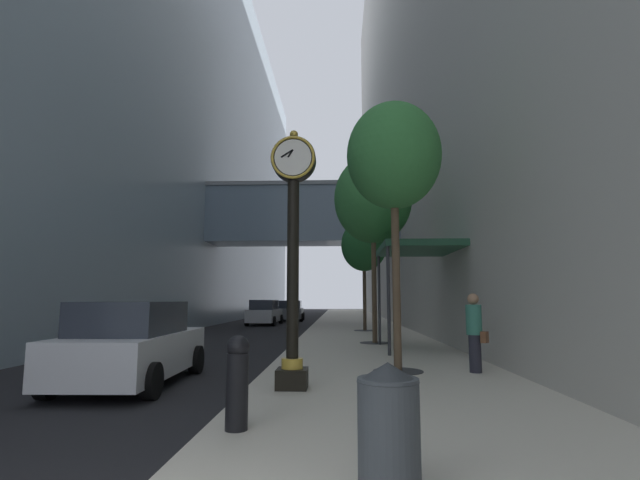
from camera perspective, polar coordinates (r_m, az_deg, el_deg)
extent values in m
plane|color=black|center=(29.07, -1.01, -10.56)|extent=(110.00, 110.00, 0.00)
cube|color=beige|center=(32.03, 4.23, -10.10)|extent=(5.42, 80.00, 0.14)
cube|color=#93A8B7|center=(37.00, -18.78, 14.62)|extent=(9.00, 80.00, 30.44)
cube|color=slate|center=(30.62, -2.02, 2.83)|extent=(12.68, 3.20, 3.51)
cube|color=gray|center=(31.00, -2.00, 6.24)|extent=(12.68, 3.40, 0.24)
cube|color=#B7B2A8|center=(38.56, 15.73, 24.24)|extent=(9.00, 80.00, 43.30)
cube|color=black|center=(8.75, -3.40, -16.40)|extent=(0.55, 0.55, 0.35)
cylinder|color=gold|center=(8.71, -3.39, -14.68)|extent=(0.38, 0.38, 0.18)
cylinder|color=black|center=(8.65, -3.30, -3.37)|extent=(0.22, 0.22, 3.24)
cylinder|color=black|center=(9.02, -3.21, 9.69)|extent=(0.84, 0.28, 0.84)
torus|color=gold|center=(8.87, -3.31, 9.98)|extent=(0.82, 0.05, 0.82)
cylinder|color=white|center=(8.88, -3.30, 9.97)|extent=(0.69, 0.01, 0.69)
cylinder|color=white|center=(9.16, -3.12, 9.42)|extent=(0.69, 0.01, 0.69)
sphere|color=gold|center=(9.17, -3.19, 12.63)|extent=(0.16, 0.16, 0.16)
cube|color=black|center=(8.89, -3.60, 10.42)|extent=(0.12, 0.01, 0.16)
cube|color=black|center=(8.90, -4.02, 10.40)|extent=(0.24, 0.01, 0.17)
cylinder|color=black|center=(6.14, -10.02, -17.60)|extent=(0.28, 0.28, 0.91)
sphere|color=black|center=(6.07, -9.91, -12.65)|extent=(0.29, 0.29, 0.29)
cylinder|color=black|center=(12.62, -3.48, -12.26)|extent=(0.28, 0.28, 0.91)
sphere|color=black|center=(12.59, -3.46, -9.84)|extent=(0.29, 0.29, 0.29)
cylinder|color=#333335|center=(10.84, 9.43, -15.40)|extent=(1.10, 1.10, 0.02)
cylinder|color=brown|center=(10.74, 9.21, -4.64)|extent=(0.18, 0.18, 4.07)
ellipsoid|color=#387F3D|center=(11.23, 8.91, 10.07)|extent=(2.18, 2.18, 2.51)
cylinder|color=#333335|center=(17.51, 6.68, -12.27)|extent=(1.10, 1.10, 0.02)
cylinder|color=brown|center=(17.45, 6.58, -5.37)|extent=(0.18, 0.18, 4.23)
ellipsoid|color=#387F3D|center=(17.84, 6.43, 4.97)|extent=(2.91, 2.91, 3.35)
cylinder|color=#333335|center=(24.22, 5.46, -10.85)|extent=(1.10, 1.10, 0.02)
cylinder|color=#4C3D2D|center=(24.17, 5.42, -6.77)|extent=(0.18, 0.18, 3.47)
ellipsoid|color=#23602D|center=(24.33, 5.34, -0.60)|extent=(2.34, 2.34, 2.69)
cylinder|color=#383D42|center=(4.27, 8.34, -22.31)|extent=(0.52, 0.52, 0.92)
cone|color=#272A2E|center=(4.17, 8.21, -15.52)|extent=(0.53, 0.53, 0.16)
cylinder|color=#23232D|center=(11.05, 18.27, -12.93)|extent=(0.36, 0.36, 0.81)
cylinder|color=#337560|center=(11.00, 18.12, -9.15)|extent=(0.47, 0.47, 0.65)
sphere|color=#9E7556|center=(10.99, 18.03, -6.81)|extent=(0.25, 0.25, 0.25)
cube|color=brown|center=(10.94, 19.30, -11.04)|extent=(0.21, 0.23, 0.24)
cube|color=#235138|center=(15.53, 11.70, -1.03)|extent=(2.40, 3.60, 0.20)
cylinder|color=#333338|center=(13.71, 8.30, -7.01)|extent=(0.10, 0.10, 3.20)
cylinder|color=#333338|center=(16.90, 7.18, -7.05)|extent=(0.10, 0.10, 3.20)
cube|color=silver|center=(10.55, -21.64, -12.64)|extent=(1.94, 4.28, 0.81)
cube|color=#282D38|center=(10.30, -21.89, -8.79)|extent=(1.67, 2.42, 0.66)
cylinder|color=black|center=(12.24, -23.15, -13.17)|extent=(0.24, 0.65, 0.64)
cylinder|color=black|center=(11.66, -14.76, -13.84)|extent=(0.24, 0.65, 0.64)
cylinder|color=black|center=(9.69, -30.12, -14.54)|extent=(0.24, 0.65, 0.64)
cylinder|color=black|center=(8.94, -19.73, -15.77)|extent=(0.24, 0.65, 0.64)
cube|color=#B7BABF|center=(32.30, -6.71, -9.07)|extent=(1.90, 4.39, 0.81)
cube|color=#282D38|center=(32.07, -6.77, -7.80)|extent=(1.62, 2.48, 0.66)
cylinder|color=black|center=(33.93, -7.70, -9.47)|extent=(0.24, 0.65, 0.64)
cylinder|color=black|center=(33.61, -4.75, -9.53)|extent=(0.24, 0.65, 0.64)
cylinder|color=black|center=(31.06, -8.85, -9.67)|extent=(0.24, 0.65, 0.64)
cylinder|color=black|center=(30.71, -5.63, -9.75)|extent=(0.24, 0.65, 0.64)
cube|color=slate|center=(37.96, -3.59, -8.83)|extent=(2.01, 4.21, 0.77)
cube|color=#282D38|center=(37.74, -3.60, -7.81)|extent=(1.73, 2.38, 0.63)
cylinder|color=black|center=(39.45, -4.82, -9.18)|extent=(0.24, 0.65, 0.64)
cylinder|color=black|center=(39.33, -2.06, -9.20)|extent=(0.24, 0.65, 0.64)
cylinder|color=black|center=(36.64, -5.23, -9.33)|extent=(0.24, 0.65, 0.64)
cylinder|color=black|center=(36.51, -2.26, -9.36)|extent=(0.24, 0.65, 0.64)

